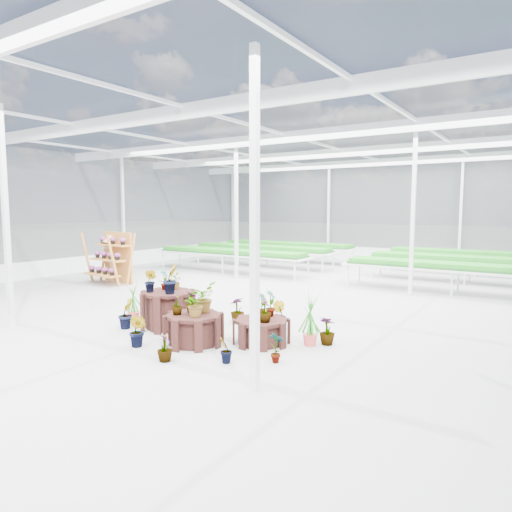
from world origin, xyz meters
The scene contains 10 objects.
ground_plane centered at (0.00, 0.00, 0.00)m, with size 24.00×24.00×0.00m, color gray.
greenhouse_shell centered at (0.00, 0.00, 2.25)m, with size 18.00×24.00×4.50m, color white, non-canonical shape.
steel_frame centered at (0.00, 0.00, 2.25)m, with size 18.00×24.00×4.50m, color silver, non-canonical shape.
nursery_benches centered at (0.00, 7.20, 0.42)m, with size 16.00×7.00×0.84m, color silver, non-canonical shape.
plinth_tall centered at (-0.27, -2.24, 0.38)m, with size 1.11×1.11×0.75m, color black.
plinth_mid centered at (0.93, -2.84, 0.28)m, with size 1.05×1.05×0.55m, color black.
plinth_low centered at (1.93, -2.14, 0.23)m, with size 1.01×1.01×0.45m, color black.
shelf_rack centered at (-5.75, 0.73, 0.84)m, with size 1.58×0.84×1.68m, color #B26E2D, non-canonical shape.
bird_table centered at (-6.03, 1.04, 0.79)m, with size 0.38×0.38×1.58m, color tan, non-canonical shape.
nursery_plants centered at (0.73, -2.25, 0.55)m, with size 4.58×3.10×1.35m.
Camera 1 is at (6.25, -8.97, 2.45)m, focal length 32.00 mm.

